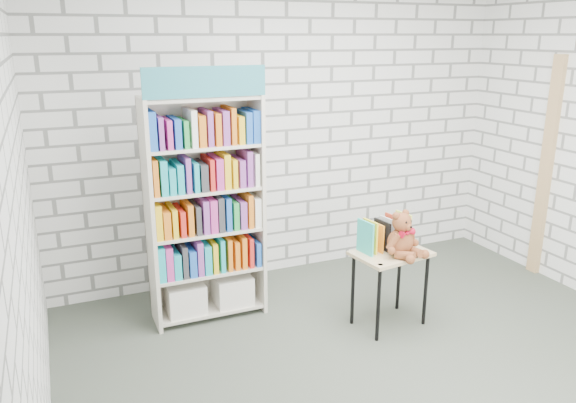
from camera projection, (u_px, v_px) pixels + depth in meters
name	position (u px, v px, depth m)	size (l,w,h in m)	color
ground	(399.00, 372.00, 3.93)	(4.50, 4.50, 0.00)	#41483D
room_shell	(415.00, 117.00, 3.42)	(4.52, 4.02, 2.81)	silver
bookshelf	(205.00, 208.00, 4.48)	(0.91, 0.36, 2.05)	beige
display_table	(391.00, 262.00, 4.43)	(0.63, 0.48, 0.63)	tan
table_books	(384.00, 234.00, 4.45)	(0.43, 0.24, 0.24)	#2BBAAB
teddy_bear	(403.00, 238.00, 4.30)	(0.32, 0.32, 0.36)	maroon
door_trim	(546.00, 169.00, 5.31)	(0.05, 0.12, 2.10)	tan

